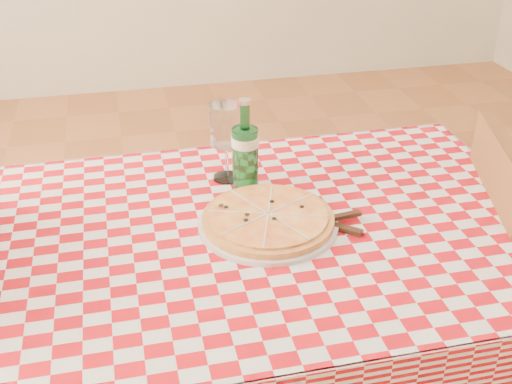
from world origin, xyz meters
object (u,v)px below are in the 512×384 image
dining_table (270,262)px  wine_glass (226,142)px  pizza_plate (268,218)px  water_bottle (245,146)px

dining_table → wine_glass: bearing=102.1°
dining_table → wine_glass: size_ratio=5.86×
dining_table → pizza_plate: bearing=142.1°
wine_glass → pizza_plate: bearing=-78.8°
pizza_plate → wine_glass: size_ratio=1.56×
dining_table → wine_glass: 0.32m
water_bottle → wine_glass: bearing=118.3°
pizza_plate → water_bottle: 0.21m
dining_table → water_bottle: water_bottle is taller
water_bottle → dining_table: bearing=-84.3°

